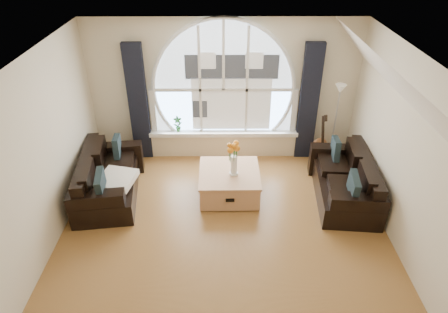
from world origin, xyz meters
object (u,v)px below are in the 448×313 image
(coffee_chest, at_px, (229,182))
(floor_lamp, at_px, (335,125))
(sofa_right, at_px, (344,178))
(potted_plant, at_px, (178,124))
(vase_flowers, at_px, (234,154))
(sofa_left, at_px, (109,176))
(guitar, at_px, (321,138))

(coffee_chest, distance_m, floor_lamp, 2.34)
(sofa_right, distance_m, floor_lamp, 1.26)
(floor_lamp, relative_size, potted_plant, 5.02)
(vase_flowers, bearing_deg, potted_plant, 127.89)
(vase_flowers, xyz_separation_m, floor_lamp, (1.93, 1.14, -0.05))
(potted_plant, bearing_deg, sofa_left, -128.76)
(sofa_right, xyz_separation_m, vase_flowers, (-1.86, 0.05, 0.45))
(vase_flowers, xyz_separation_m, guitar, (1.70, 1.12, -0.32))
(vase_flowers, relative_size, floor_lamp, 0.44)
(guitar, xyz_separation_m, potted_plant, (-2.76, 0.24, 0.18))
(sofa_left, height_order, sofa_right, sofa_left)
(guitar, relative_size, potted_plant, 3.33)
(sofa_right, height_order, floor_lamp, floor_lamp)
(floor_lamp, bearing_deg, vase_flowers, -149.38)
(sofa_left, relative_size, floor_lamp, 1.08)
(coffee_chest, relative_size, guitar, 0.96)
(floor_lamp, xyz_separation_m, guitar, (-0.22, -0.02, -0.27))
(coffee_chest, xyz_separation_m, vase_flowers, (0.07, -0.06, 0.60))
(sofa_left, relative_size, guitar, 1.63)
(sofa_right, height_order, guitar, guitar)
(vase_flowers, bearing_deg, sofa_left, 179.13)
(floor_lamp, bearing_deg, guitar, -174.61)
(vase_flowers, distance_m, potted_plant, 1.72)
(sofa_right, distance_m, coffee_chest, 1.94)
(sofa_left, bearing_deg, sofa_right, -8.41)
(vase_flowers, relative_size, guitar, 0.66)
(coffee_chest, xyz_separation_m, potted_plant, (-0.98, 1.30, 0.46))
(sofa_right, xyz_separation_m, coffee_chest, (-1.93, 0.11, -0.15))
(floor_lamp, bearing_deg, potted_plant, 175.86)
(sofa_left, xyz_separation_m, coffee_chest, (2.05, 0.02, -0.15))
(sofa_right, bearing_deg, floor_lamp, 92.11)
(floor_lamp, distance_m, potted_plant, 2.99)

